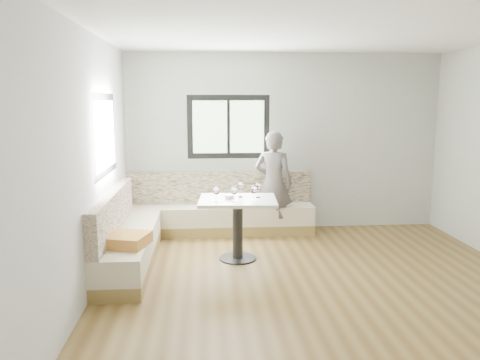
# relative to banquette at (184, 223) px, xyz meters

# --- Properties ---
(room) EXTENTS (5.01, 5.01, 2.81)m
(room) POSITION_rel_banquette_xyz_m (1.51, -1.54, 1.08)
(room) COLOR brown
(room) RESTS_ON ground
(banquette) EXTENTS (2.90, 2.80, 0.95)m
(banquette) POSITION_rel_banquette_xyz_m (0.00, 0.00, 0.00)
(banquette) COLOR olive
(banquette) RESTS_ON ground
(table) EXTENTS (1.04, 0.83, 0.81)m
(table) POSITION_rel_banquette_xyz_m (0.73, -0.64, 0.28)
(table) COLOR black
(table) RESTS_ON ground
(person) EXTENTS (0.69, 0.59, 1.61)m
(person) POSITION_rel_banquette_xyz_m (1.36, 0.49, 0.47)
(person) COLOR #524C4D
(person) RESTS_ON ground
(olive_ramekin) EXTENTS (0.11, 0.11, 0.04)m
(olive_ramekin) POSITION_rel_banquette_xyz_m (0.62, -0.59, 0.50)
(olive_ramekin) COLOR white
(olive_ramekin) RESTS_ON table
(wine_glass_a) EXTENTS (0.09, 0.09, 0.19)m
(wine_glass_a) POSITION_rel_banquette_xyz_m (0.45, -0.80, 0.61)
(wine_glass_a) COLOR white
(wine_glass_a) RESTS_ON table
(wine_glass_b) EXTENTS (0.09, 0.09, 0.19)m
(wine_glass_b) POSITION_rel_banquette_xyz_m (0.67, -0.81, 0.61)
(wine_glass_b) COLOR white
(wine_glass_b) RESTS_ON table
(wine_glass_c) EXTENTS (0.09, 0.09, 0.19)m
(wine_glass_c) POSITION_rel_banquette_xyz_m (0.93, -0.76, 0.61)
(wine_glass_c) COLOR white
(wine_glass_c) RESTS_ON table
(wine_glass_d) EXTENTS (0.09, 0.09, 0.19)m
(wine_glass_d) POSITION_rel_banquette_xyz_m (0.77, -0.53, 0.61)
(wine_glass_d) COLOR white
(wine_glass_d) RESTS_ON table
(wine_glass_e) EXTENTS (0.09, 0.09, 0.19)m
(wine_glass_e) POSITION_rel_banquette_xyz_m (1.00, -0.58, 0.61)
(wine_glass_e) COLOR white
(wine_glass_e) RESTS_ON table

